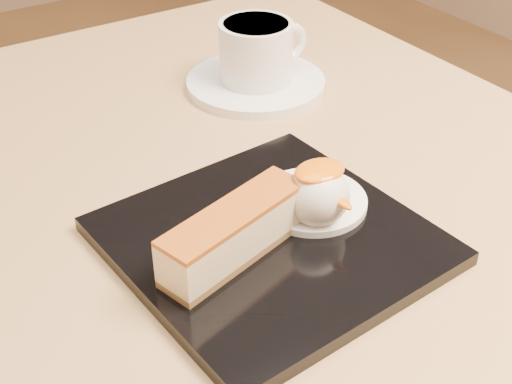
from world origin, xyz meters
TOP-DOWN VIEW (x-y plane):
  - table at (0.00, 0.00)m, footprint 0.80×0.80m
  - dessert_plate at (0.04, -0.09)m, footprint 0.23×0.23m
  - cheesecake at (0.00, -0.10)m, footprint 0.13×0.07m
  - cream_smear at (0.09, -0.08)m, footprint 0.09×0.09m
  - ice_cream_scoop at (0.08, -0.10)m, footprint 0.05×0.05m
  - mango_sauce at (0.08, -0.10)m, footprint 0.04×0.03m
  - mint_sprig at (0.06, -0.05)m, footprint 0.04×0.03m
  - saucer at (0.18, 0.14)m, footprint 0.15×0.15m
  - coffee_cup at (0.18, 0.14)m, footprint 0.10×0.08m

SIDE VIEW (x-z plane):
  - table at x=0.00m, z-range 0.20..0.92m
  - saucer at x=0.18m, z-range 0.72..0.73m
  - dessert_plate at x=0.04m, z-range 0.72..0.73m
  - cream_smear at x=0.09m, z-range 0.73..0.74m
  - mint_sprig at x=0.06m, z-range 0.74..0.74m
  - cheesecake at x=0.00m, z-range 0.73..0.77m
  - ice_cream_scoop at x=0.08m, z-range 0.73..0.78m
  - coffee_cup at x=0.18m, z-range 0.73..0.79m
  - mango_sauce at x=0.08m, z-range 0.77..0.78m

